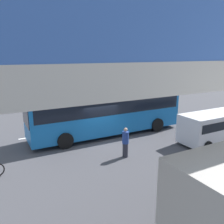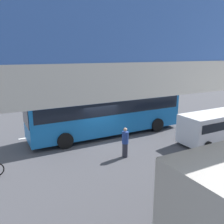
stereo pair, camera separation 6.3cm
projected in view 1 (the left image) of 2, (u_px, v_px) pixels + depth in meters
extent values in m
plane|color=#424247|center=(99.00, 140.00, 16.60)|extent=(80.00, 80.00, 0.00)
cube|color=#196BB7|center=(108.00, 112.00, 17.48)|extent=(11.50, 2.55, 2.86)
cube|color=black|center=(108.00, 105.00, 17.35)|extent=(11.04, 2.59, 0.90)
cube|color=white|center=(107.00, 94.00, 17.16)|extent=(11.27, 2.58, 0.20)
cube|color=black|center=(26.00, 117.00, 14.75)|extent=(0.04, 2.24, 1.20)
cylinder|color=black|center=(65.00, 141.00, 14.98)|extent=(1.04, 0.30, 1.04)
cylinder|color=black|center=(55.00, 130.00, 17.17)|extent=(1.04, 0.30, 1.04)
cylinder|color=black|center=(157.00, 125.00, 18.36)|extent=(1.04, 0.30, 1.04)
cylinder|color=black|center=(139.00, 117.00, 20.54)|extent=(1.04, 0.30, 1.04)
cube|color=silver|center=(213.00, 126.00, 15.91)|extent=(4.80, 1.95, 1.86)
cube|color=black|center=(214.00, 121.00, 15.83)|extent=(4.42, 1.98, 0.56)
cylinder|color=black|center=(208.00, 146.00, 14.54)|extent=(0.68, 0.22, 0.68)
cylinder|color=black|center=(184.00, 137.00, 16.21)|extent=(0.68, 0.22, 0.68)
cylinder|color=black|center=(216.00, 130.00, 17.66)|extent=(0.68, 0.22, 0.68)
cylinder|color=#2D2D38|center=(125.00, 150.00, 13.76)|extent=(0.32, 0.32, 0.85)
cylinder|color=navy|center=(125.00, 138.00, 13.58)|extent=(0.38, 0.38, 0.70)
sphere|color=tan|center=(126.00, 130.00, 13.46)|extent=(0.22, 0.22, 0.22)
cylinder|color=slate|center=(73.00, 110.00, 19.23)|extent=(0.08, 0.08, 2.80)
cube|color=red|center=(72.00, 97.00, 18.97)|extent=(0.04, 0.60, 0.60)
cube|color=silver|center=(127.00, 122.00, 20.83)|extent=(2.00, 0.20, 0.01)
cube|color=silver|center=(84.00, 129.00, 19.00)|extent=(2.00, 0.20, 0.01)
cube|color=silver|center=(33.00, 137.00, 17.16)|extent=(2.00, 0.20, 0.01)
cube|color=#3359A5|center=(220.00, 39.00, 7.34)|extent=(28.34, 0.08, 1.10)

